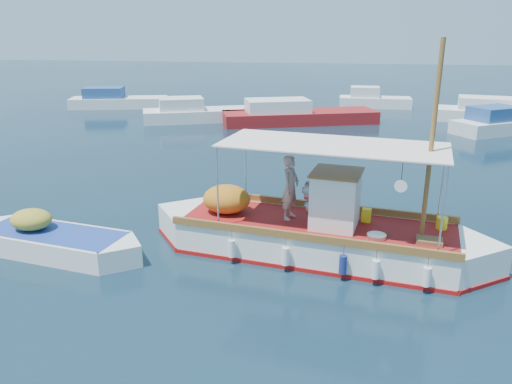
# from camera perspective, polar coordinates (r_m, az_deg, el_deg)

# --- Properties ---
(ground) EXTENTS (160.00, 160.00, 0.00)m
(ground) POSITION_cam_1_polar(r_m,az_deg,el_deg) (14.29, 4.36, -6.63)
(ground) COLOR black
(ground) RESTS_ON ground
(fishing_caique) EXTENTS (9.72, 3.77, 6.00)m
(fishing_caique) POSITION_cam_1_polar(r_m,az_deg,el_deg) (13.98, 6.62, -4.90)
(fishing_caique) COLOR white
(fishing_caique) RESTS_ON ground
(dinghy) EXTENTS (5.55, 2.22, 1.37)m
(dinghy) POSITION_cam_1_polar(r_m,az_deg,el_deg) (15.10, -22.19, -5.40)
(dinghy) COLOR white
(dinghy) RESTS_ON ground
(bg_boat_nw) EXTENTS (7.54, 4.93, 1.80)m
(bg_boat_nw) POSITION_cam_1_polar(r_m,az_deg,el_deg) (34.28, -7.08, 8.85)
(bg_boat_nw) COLOR silver
(bg_boat_nw) RESTS_ON ground
(bg_boat_n) EXTENTS (10.44, 6.06, 1.80)m
(bg_boat_n) POSITION_cam_1_polar(r_m,az_deg,el_deg) (33.34, 4.48, 8.67)
(bg_boat_n) COLOR maroon
(bg_boat_n) RESTS_ON ground
(bg_boat_ne) EXTENTS (6.87, 5.60, 1.80)m
(bg_boat_ne) POSITION_cam_1_polar(r_m,az_deg,el_deg) (33.73, 26.31, 6.96)
(bg_boat_ne) COLOR silver
(bg_boat_ne) RESTS_ON ground
(bg_boat_e) EXTENTS (9.27, 4.11, 1.80)m
(bg_boat_e) POSITION_cam_1_polar(r_m,az_deg,el_deg) (37.52, 26.36, 7.92)
(bg_boat_e) COLOR silver
(bg_boat_e) RESTS_ON ground
(bg_boat_far_w) EXTENTS (7.74, 4.11, 1.80)m
(bg_boat_far_w) POSITION_cam_1_polar(r_m,az_deg,el_deg) (41.50, -15.70, 9.94)
(bg_boat_far_w) COLOR silver
(bg_boat_far_w) RESTS_ON ground
(bg_boat_far_n) EXTENTS (5.54, 2.02, 1.80)m
(bg_boat_far_n) POSITION_cam_1_polar(r_m,az_deg,el_deg) (41.30, 13.18, 10.10)
(bg_boat_far_n) COLOR silver
(bg_boat_far_n) RESTS_ON ground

